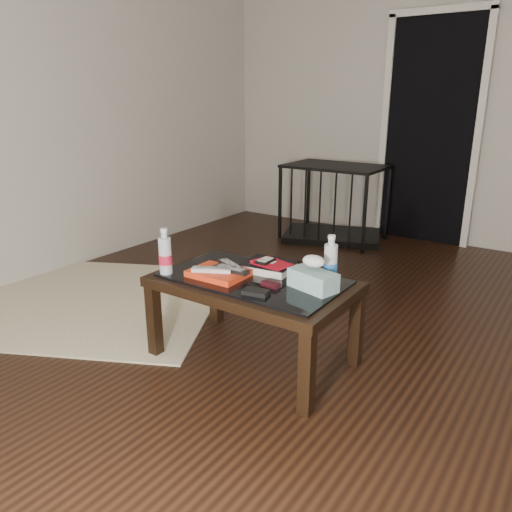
% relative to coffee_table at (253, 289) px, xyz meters
% --- Properties ---
extents(ground, '(5.00, 5.00, 0.00)m').
position_rel_coffee_table_xyz_m(ground, '(0.41, 0.34, -0.40)').
color(ground, black).
rests_on(ground, ground).
extents(room_shell, '(5.00, 5.00, 5.00)m').
position_rel_coffee_table_xyz_m(room_shell, '(0.41, 0.34, 1.22)').
color(room_shell, beige).
rests_on(room_shell, ground).
extents(doorway, '(0.90, 0.08, 2.07)m').
position_rel_coffee_table_xyz_m(doorway, '(0.01, 2.81, 0.63)').
color(doorway, black).
rests_on(doorway, ground).
extents(coffee_table, '(1.00, 0.60, 0.46)m').
position_rel_coffee_table_xyz_m(coffee_table, '(0.00, 0.00, 0.00)').
color(coffee_table, black).
rests_on(coffee_table, ground).
extents(rug, '(2.46, 2.23, 0.01)m').
position_rel_coffee_table_xyz_m(rug, '(-1.49, -0.05, -0.39)').
color(rug, beige).
rests_on(rug, ground).
extents(pet_crate, '(1.05, 0.88, 0.71)m').
position_rel_coffee_table_xyz_m(pet_crate, '(-0.69, 2.34, -0.17)').
color(pet_crate, black).
rests_on(pet_crate, ground).
extents(magazines, '(0.28, 0.21, 0.03)m').
position_rel_coffee_table_xyz_m(magazines, '(-0.16, -0.08, 0.08)').
color(magazines, red).
rests_on(magazines, coffee_table).
extents(remote_silver, '(0.20, 0.14, 0.02)m').
position_rel_coffee_table_xyz_m(remote_silver, '(-0.18, -0.12, 0.11)').
color(remote_silver, silver).
rests_on(remote_silver, magazines).
extents(remote_black_front, '(0.20, 0.05, 0.02)m').
position_rel_coffee_table_xyz_m(remote_black_front, '(-0.10, -0.06, 0.11)').
color(remote_black_front, black).
rests_on(remote_black_front, magazines).
extents(remote_black_back, '(0.20, 0.13, 0.02)m').
position_rel_coffee_table_xyz_m(remote_black_back, '(-0.14, -0.01, 0.11)').
color(remote_black_back, black).
rests_on(remote_black_back, magazines).
extents(textbook, '(0.27, 0.22, 0.05)m').
position_rel_coffee_table_xyz_m(textbook, '(0.01, 0.13, 0.09)').
color(textbook, black).
rests_on(textbook, coffee_table).
extents(dvd_mailers, '(0.22, 0.18, 0.01)m').
position_rel_coffee_table_xyz_m(dvd_mailers, '(0.02, 0.12, 0.11)').
color(dvd_mailers, '#A90B1B').
rests_on(dvd_mailers, textbook).
extents(ipod, '(0.06, 0.10, 0.02)m').
position_rel_coffee_table_xyz_m(ipod, '(0.00, 0.11, 0.12)').
color(ipod, black).
rests_on(ipod, dvd_mailers).
extents(flip_phone, '(0.09, 0.05, 0.02)m').
position_rel_coffee_table_xyz_m(flip_phone, '(0.14, -0.06, 0.08)').
color(flip_phone, black).
rests_on(flip_phone, coffee_table).
extents(wallet, '(0.13, 0.09, 0.02)m').
position_rel_coffee_table_xyz_m(wallet, '(0.14, -0.17, 0.07)').
color(wallet, black).
rests_on(wallet, coffee_table).
extents(water_bottle_left, '(0.07, 0.07, 0.24)m').
position_rel_coffee_table_xyz_m(water_bottle_left, '(-0.41, -0.20, 0.18)').
color(water_bottle_left, silver).
rests_on(water_bottle_left, coffee_table).
extents(water_bottle_right, '(0.08, 0.08, 0.24)m').
position_rel_coffee_table_xyz_m(water_bottle_right, '(0.34, 0.16, 0.18)').
color(water_bottle_right, silver).
rests_on(water_bottle_right, coffee_table).
extents(tissue_box, '(0.25, 0.17, 0.09)m').
position_rel_coffee_table_xyz_m(tissue_box, '(0.32, 0.03, 0.11)').
color(tissue_box, '#22707F').
rests_on(tissue_box, coffee_table).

